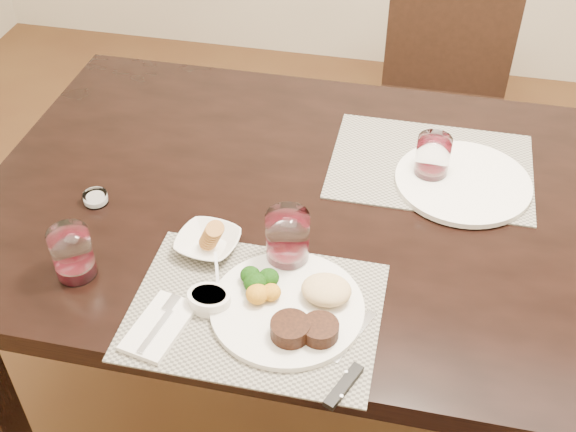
% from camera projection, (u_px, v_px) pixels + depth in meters
% --- Properties ---
extents(ground_plane, '(4.50, 4.50, 0.00)m').
position_uv_depth(ground_plane, '(399.00, 414.00, 2.04)').
color(ground_plane, '#452616').
rests_on(ground_plane, ground).
extents(dining_table, '(2.00, 1.00, 0.75)m').
position_uv_depth(dining_table, '(430.00, 242.00, 1.60)').
color(dining_table, black).
rests_on(dining_table, ground).
extents(chair_far, '(0.42, 0.42, 0.90)m').
position_uv_depth(chair_far, '(443.00, 91.00, 2.39)').
color(chair_far, black).
rests_on(chair_far, ground).
extents(placemat_near, '(0.46, 0.34, 0.00)m').
position_uv_depth(placemat_near, '(255.00, 311.00, 1.33)').
color(placemat_near, gray).
rests_on(placemat_near, dining_table).
extents(placemat_far, '(0.46, 0.34, 0.00)m').
position_uv_depth(placemat_far, '(431.00, 166.00, 1.67)').
color(placemat_far, gray).
rests_on(placemat_far, dining_table).
extents(dinner_plate, '(0.29, 0.29, 0.05)m').
position_uv_depth(dinner_plate, '(294.00, 306.00, 1.32)').
color(dinner_plate, white).
rests_on(dinner_plate, placemat_near).
extents(napkin_fork, '(0.11, 0.16, 0.01)m').
position_uv_depth(napkin_fork, '(160.00, 326.00, 1.30)').
color(napkin_fork, silver).
rests_on(napkin_fork, placemat_near).
extents(steak_knife, '(0.07, 0.23, 0.01)m').
position_uv_depth(steak_knife, '(346.00, 373.00, 1.22)').
color(steak_knife, silver).
rests_on(steak_knife, placemat_near).
extents(cracker_bowl, '(0.14, 0.14, 0.06)m').
position_uv_depth(cracker_bowl, '(208.00, 242.00, 1.45)').
color(cracker_bowl, white).
rests_on(cracker_bowl, placemat_near).
extents(sauce_ramekin, '(0.08, 0.12, 0.06)m').
position_uv_depth(sauce_ramekin, '(209.00, 299.00, 1.33)').
color(sauce_ramekin, white).
rests_on(sauce_ramekin, placemat_near).
extents(wine_glass_near, '(0.08, 0.08, 0.12)m').
position_uv_depth(wine_glass_near, '(288.00, 241.00, 1.40)').
color(wine_glass_near, white).
rests_on(wine_glass_near, placemat_near).
extents(far_plate, '(0.30, 0.30, 0.01)m').
position_uv_depth(far_plate, '(463.00, 182.00, 1.61)').
color(far_plate, white).
rests_on(far_plate, placemat_far).
extents(wine_glass_far, '(0.08, 0.08, 0.10)m').
position_uv_depth(wine_glass_far, '(432.00, 160.00, 1.60)').
color(wine_glass_far, white).
rests_on(wine_glass_far, placemat_far).
extents(wine_glass_side, '(0.08, 0.08, 0.11)m').
position_uv_depth(wine_glass_side, '(73.00, 256.00, 1.38)').
color(wine_glass_side, white).
rests_on(wine_glass_side, dining_table).
extents(salt_cellar, '(0.05, 0.05, 0.02)m').
position_uv_depth(salt_cellar, '(96.00, 199.00, 1.57)').
color(salt_cellar, white).
rests_on(salt_cellar, dining_table).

